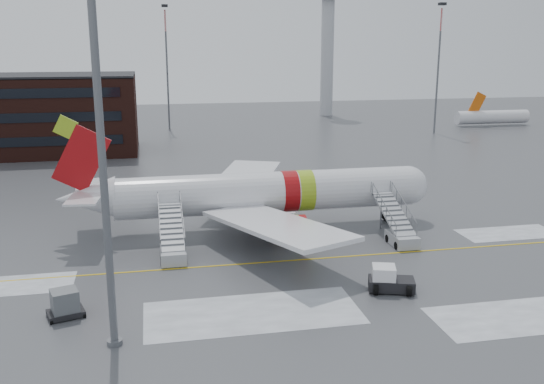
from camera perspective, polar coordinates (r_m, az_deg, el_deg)
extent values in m
plane|color=#494C4F|center=(50.45, 3.01, -5.97)|extent=(260.00, 260.00, 0.00)
cylinder|color=silver|center=(56.68, -0.40, -0.01)|extent=(28.00, 3.80, 3.80)
sphere|color=silver|center=(60.87, 12.64, 0.62)|extent=(3.80, 3.80, 3.80)
cube|color=black|center=(61.19, 13.56, 1.12)|extent=(1.09, 1.60, 0.97)
cone|color=silver|center=(55.92, -17.13, -0.57)|extent=(5.20, 3.72, 3.72)
cube|color=#9A0B0F|center=(55.18, -17.49, 2.99)|extent=(5.27, 0.30, 6.09)
cube|color=#94BA1D|center=(54.88, -18.85, 5.80)|extent=(2.16, 0.26, 2.16)
cube|color=silver|center=(58.27, -16.75, 0.68)|extent=(3.07, 4.85, 0.18)
cube|color=silver|center=(53.23, -17.22, -0.57)|extent=(3.07, 4.85, 0.18)
cube|color=silver|center=(64.80, -2.72, 1.20)|extent=(10.72, 15.97, 1.13)
cube|color=silver|center=(48.61, 0.38, -3.12)|extent=(10.72, 15.97, 1.13)
cylinder|color=silver|center=(62.20, -0.87, -0.60)|extent=(3.40, 2.10, 2.10)
cylinder|color=silver|center=(52.40, 1.24, -3.40)|extent=(3.40, 2.10, 2.10)
cylinder|color=#595B60|center=(60.73, 10.79, -1.85)|extent=(0.20, 0.20, 1.80)
cylinder|color=black|center=(60.85, 10.77, -2.26)|extent=(0.90, 0.56, 0.90)
cylinder|color=black|center=(59.66, -1.32, -2.34)|extent=(0.90, 0.56, 0.90)
cylinder|color=black|center=(55.15, -0.43, -3.71)|extent=(0.90, 0.56, 0.90)
cube|color=#A2A5A9|center=(53.83, 12.15, -4.36)|extent=(2.00, 3.20, 1.00)
cube|color=#A2A5A9|center=(55.18, 11.38, -2.05)|extent=(1.90, 5.87, 2.52)
cube|color=#A2A5A9|center=(57.83, 10.18, -0.06)|extent=(1.90, 1.40, 0.15)
cylinder|color=#595B60|center=(57.90, 10.25, -1.78)|extent=(0.16, 0.16, 3.40)
cylinder|color=black|center=(52.67, 11.67, -4.98)|extent=(0.25, 0.70, 0.70)
cylinder|color=black|center=(55.11, 12.59, -4.17)|extent=(0.25, 0.70, 0.70)
cube|color=#A3A6AA|center=(49.56, -9.29, -5.84)|extent=(2.00, 3.20, 1.00)
cube|color=#A3A6AA|center=(51.03, -9.47, -3.28)|extent=(1.90, 5.87, 2.52)
cube|color=#A3A6AA|center=(53.88, -9.66, -1.06)|extent=(1.90, 1.40, 0.15)
cylinder|color=#595B60|center=(53.95, -9.57, -2.92)|extent=(0.16, 0.16, 3.40)
cylinder|color=black|center=(48.67, -10.29, -6.50)|extent=(0.25, 0.70, 0.70)
cylinder|color=black|center=(50.60, -8.31, -5.62)|extent=(0.25, 0.70, 0.70)
cube|color=black|center=(44.14, 11.17, -8.50)|extent=(3.55, 2.59, 0.80)
cube|color=white|center=(43.80, 10.47, -7.52)|extent=(2.00, 2.00, 1.02)
cube|color=black|center=(43.66, 10.50, -7.04)|extent=(1.75, 1.82, 0.17)
cylinder|color=black|center=(43.36, 9.74, -9.02)|extent=(0.57, 0.86, 0.80)
cylinder|color=black|center=(43.58, 12.76, -9.05)|extent=(0.57, 0.86, 0.80)
cylinder|color=black|center=(44.83, 9.61, -8.23)|extent=(0.57, 0.86, 0.80)
cylinder|color=black|center=(45.04, 12.54, -8.26)|extent=(0.57, 0.86, 0.80)
cube|color=black|center=(41.78, -18.83, -10.73)|extent=(2.60, 2.20, 0.35)
cube|color=slate|center=(41.46, -18.92, -9.71)|extent=(1.99, 1.92, 1.51)
cylinder|color=black|center=(41.34, -20.35, -11.29)|extent=(0.26, 0.34, 0.30)
cylinder|color=black|center=(42.33, -17.33, -10.43)|extent=(0.26, 0.34, 0.30)
cylinder|color=#595B60|center=(34.09, -15.65, 2.41)|extent=(0.44, 0.44, 21.30)
cylinder|color=#595B60|center=(37.53, -14.58, -13.50)|extent=(0.90, 0.90, 0.30)
cylinder|color=#B2B5BA|center=(147.06, 5.22, 12.64)|extent=(3.00, 3.00, 28.00)
cylinder|color=#595B60|center=(120.90, 15.28, 9.86)|extent=(0.36, 0.36, 19.20)
cylinder|color=#CC7272|center=(120.73, 15.64, 15.31)|extent=(0.32, 0.32, 4.32)
cube|color=black|center=(120.86, 15.73, 16.68)|extent=(1.20, 1.20, 0.50)
cylinder|color=#595B60|center=(124.19, -9.80, 10.24)|extent=(0.36, 0.36, 19.20)
cylinder|color=#CC7272|center=(124.02, -10.02, 15.55)|extent=(0.32, 0.32, 4.32)
cube|color=black|center=(124.15, -10.08, 16.88)|extent=(1.20, 1.20, 0.50)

